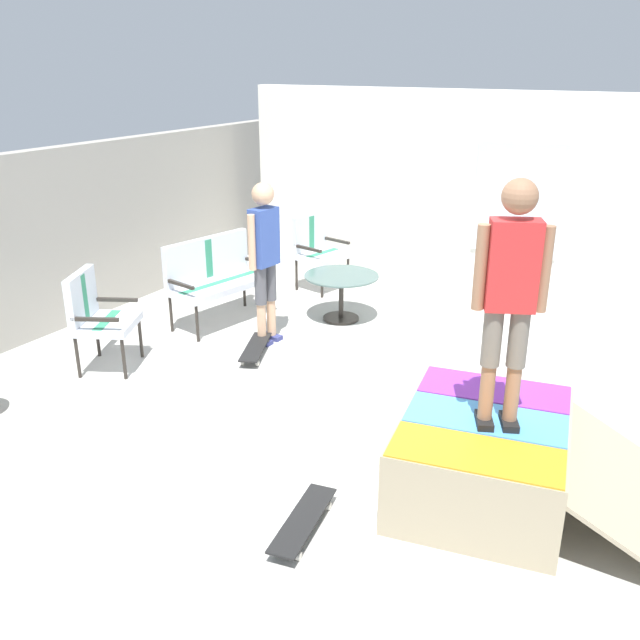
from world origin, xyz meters
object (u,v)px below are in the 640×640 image
Objects in this scene: person_watching at (264,251)px; patio_chair_by_wall at (95,311)px; person_skater at (510,289)px; skateboard_spare at (303,520)px; skate_ramp at (487,457)px; patio_table at (341,288)px; skateboard_by_bench at (256,347)px; patio_chair_near_house at (316,245)px; patio_bench at (214,272)px.

patio_chair_by_wall is at bearing 142.20° from person_watching.
person_skater is 2.07× the size of skateboard_spare.
skate_ramp is 3.73m from patio_table.
skate_ramp is 2.15× the size of patio_chair_by_wall.
patio_chair_by_wall is 0.57× the size of person_watching.
skateboard_by_bench is 0.99× the size of skateboard_spare.
skate_ramp is 5.03m from patio_chair_near_house.
person_skater is 2.09× the size of skateboard_by_bench.
person_watching reaches higher than skate_ramp.
skate_ramp is at bearing -92.66° from patio_chair_by_wall.
patio_chair_near_house is 2.48m from skateboard_by_bench.
patio_bench is 4.20m from skateboard_spare.
person_skater is 3.59m from skateboard_by_bench.
skate_ramp is 1.22× the size of person_watching.
person_skater is at bearing -135.64° from patio_chair_near_house.
patio_table is 1.47m from skateboard_by_bench.
patio_bench is 1.77m from patio_chair_near_house.
patio_bench reaches higher than skateboard_by_bench.
skate_ramp is 1.41m from skateboard_spare.
patio_chair_by_wall is 1.25× the size of skateboard_by_bench.
patio_bench is at bearing 64.58° from skate_ramp.
person_skater reaches higher than patio_chair_near_house.
patio_table reaches higher than skateboard_spare.
person_skater reaches higher than skate_ramp.
patio_chair_near_house reaches higher than patio_table.
skateboard_spare is at bearing -134.13° from patio_bench.
skateboard_by_bench is (-0.62, -1.01, -0.53)m from patio_bench.
person_watching reaches higher than skateboard_spare.
patio_chair_near_house is (3.59, 3.51, 0.30)m from skate_ramp.
person_watching is at bearing -104.89° from patio_bench.
patio_chair_by_wall is 2.90m from patio_table.
patio_bench is at bearing -7.18° from patio_chair_by_wall.
person_skater is 2.07m from skateboard_spare.
skate_ramp is at bearing -113.11° from skateboard_by_bench.
person_watching is (-1.03, 0.40, 0.66)m from patio_table.
patio_table is (2.46, -1.51, -0.21)m from patio_chair_by_wall.
patio_bench is 1.63× the size of skateboard_by_bench.
patio_bench and patio_chair_near_house have the same top height.
patio_bench is 0.74× the size of person_watching.
person_skater reaches higher than person_watching.
skateboard_by_bench is at bearing -165.60° from patio_chair_near_house.
patio_chair_near_house is 5.32m from skateboard_spare.
person_watching is 1.05m from skateboard_by_bench.
person_skater reaches higher than patio_chair_by_wall.
skate_ramp is 3.51m from person_watching.
skateboard_by_bench is at bearing -164.01° from person_watching.
person_skater is at bearing -45.58° from skateboard_spare.
patio_chair_by_wall reaches higher than patio_table.
patio_chair_by_wall reaches higher than skateboard_spare.
person_watching is (-0.24, -0.90, 0.45)m from patio_bench.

